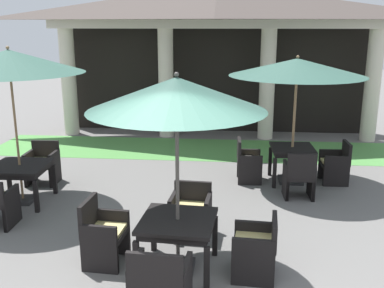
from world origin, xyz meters
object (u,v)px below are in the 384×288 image
(patio_chair_mid_left_south, at_px, (299,177))
(patio_table_mid_left, at_px, (292,152))
(patio_umbrella_mid_left, at_px, (297,68))
(patio_chair_mid_left_east, at_px, (336,164))
(patio_umbrella_near_foreground, at_px, (177,95))
(patio_chair_near_foreground_east, at_px, (256,247))
(patio_table_near_foreground, at_px, (178,226))
(patio_chair_mid_left_west, at_px, (248,162))
(patio_chair_near_foreground_west, at_px, (103,234))
(patio_umbrella_mid_right, at_px, (9,62))
(patio_chair_near_foreground_south, at_px, (160,283))
(patio_table_mid_right, at_px, (20,170))
(patio_chair_near_foreground_north, at_px, (191,211))
(patio_chair_mid_right_north, at_px, (43,164))

(patio_chair_mid_left_south, bearing_deg, patio_table_mid_left, 90.00)
(patio_umbrella_mid_left, bearing_deg, patio_chair_mid_left_east, 2.26)
(patio_umbrella_near_foreground, height_order, patio_chair_near_foreground_east, patio_umbrella_near_foreground)
(patio_table_near_foreground, xyz_separation_m, patio_table_mid_left, (1.92, 3.66, 0.02))
(patio_chair_mid_left_west, bearing_deg, patio_table_near_foreground, -17.87)
(patio_chair_near_foreground_west, relative_size, patio_umbrella_mid_right, 0.32)
(patio_umbrella_mid_left, bearing_deg, patio_chair_near_foreground_south, -112.95)
(patio_chair_mid_left_south, height_order, patio_table_mid_right, patio_chair_mid_left_south)
(patio_chair_near_foreground_north, distance_m, patio_chair_mid_right_north, 3.87)
(patio_chair_near_foreground_north, height_order, patio_table_mid_right, patio_chair_near_foreground_north)
(patio_table_mid_left, bearing_deg, patio_umbrella_mid_right, -162.64)
(patio_chair_mid_left_south, bearing_deg, patio_chair_mid_left_west, 135.03)
(patio_chair_near_foreground_south, xyz_separation_m, patio_chair_mid_right_north, (-3.12, 4.16, -0.01))
(patio_umbrella_near_foreground, distance_m, patio_umbrella_mid_right, 3.78)
(patio_umbrella_mid_left, bearing_deg, patio_table_mid_left, -116.57)
(patio_chair_near_foreground_south, bearing_deg, patio_umbrella_near_foreground, 90.00)
(patio_umbrella_mid_right, relative_size, patio_chair_mid_right_north, 3.33)
(patio_table_mid_left, height_order, patio_umbrella_mid_right, patio_umbrella_mid_right)
(patio_chair_mid_left_west, xyz_separation_m, patio_chair_mid_left_east, (1.81, 0.07, -0.01))
(patio_table_near_foreground, distance_m, patio_chair_mid_left_south, 3.39)
(patio_chair_near_foreground_north, height_order, patio_chair_mid_left_south, patio_chair_mid_left_south)
(patio_chair_mid_left_west, xyz_separation_m, patio_chair_mid_right_north, (-4.21, -0.51, 0.00))
(patio_chair_near_foreground_west, xyz_separation_m, patio_chair_mid_left_south, (3.00, 2.69, -0.00))
(patio_umbrella_near_foreground, relative_size, patio_chair_near_foreground_south, 2.94)
(patio_chair_near_foreground_west, relative_size, patio_chair_mid_left_south, 0.99)
(patio_table_mid_left, distance_m, patio_chair_mid_left_east, 0.94)
(patio_chair_near_foreground_north, distance_m, patio_table_mid_left, 3.22)
(patio_chair_near_foreground_north, xyz_separation_m, patio_chair_mid_left_west, (0.94, 2.59, 0.01))
(patio_chair_near_foreground_east, bearing_deg, patio_umbrella_mid_right, 66.84)
(patio_table_near_foreground, xyz_separation_m, patio_umbrella_mid_right, (-3.16, 2.08, 1.94))
(patio_umbrella_near_foreground, xyz_separation_m, patio_chair_near_foreground_east, (1.03, -0.07, -1.96))
(patio_chair_mid_left_south, relative_size, patio_chair_mid_right_north, 1.08)
(patio_table_near_foreground, xyz_separation_m, patio_chair_mid_left_south, (1.96, 2.76, -0.20))
(patio_table_mid_left, height_order, patio_chair_mid_right_north, patio_chair_mid_right_north)
(patio_chair_near_foreground_south, xyz_separation_m, patio_umbrella_mid_right, (-3.08, 3.12, 2.14))
(patio_chair_near_foreground_south, height_order, patio_chair_near_foreground_west, patio_chair_near_foreground_west)
(patio_chair_near_foreground_south, bearing_deg, patio_chair_mid_right_north, 130.86)
(patio_table_near_foreground, height_order, patio_chair_mid_left_west, patio_chair_mid_left_west)
(patio_chair_mid_left_south, height_order, patio_umbrella_mid_right, patio_umbrella_mid_right)
(patio_chair_near_foreground_west, relative_size, patio_table_mid_left, 1.03)
(patio_table_near_foreground, bearing_deg, patio_table_mid_left, 62.35)
(patio_chair_mid_left_east, relative_size, patio_table_mid_right, 0.86)
(patio_chair_near_foreground_north, distance_m, patio_umbrella_mid_left, 3.76)
(patio_chair_near_foreground_west, bearing_deg, patio_chair_near_foreground_east, 90.00)
(patio_table_mid_right, bearing_deg, patio_chair_mid_left_east, 15.18)
(patio_table_near_foreground, xyz_separation_m, patio_chair_near_foreground_north, (0.07, 1.03, -0.23))
(patio_chair_mid_left_south, bearing_deg, patio_table_mid_right, -174.65)
(patio_chair_mid_left_west, bearing_deg, patio_chair_near_foreground_west, -32.26)
(patio_chair_near_foreground_south, height_order, patio_umbrella_mid_left, patio_umbrella_mid_left)
(patio_umbrella_mid_right, bearing_deg, patio_chair_mid_left_east, 15.18)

